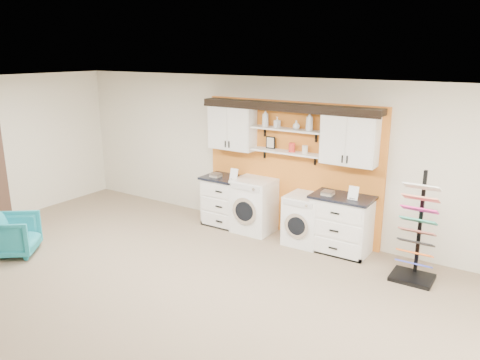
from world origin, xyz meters
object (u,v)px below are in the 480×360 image
Objects in this scene: base_cabinet_left at (228,201)px; armchair at (13,235)px; base_cabinet_right at (341,224)px; dryer at (305,219)px; sample_rack at (416,246)px; washer at (254,205)px.

armchair is (-2.17, -3.04, -0.14)m from base_cabinet_left.
dryer is at bearing -179.70° from base_cabinet_right.
sample_rack is at bearing -15.58° from base_cabinet_right.
base_cabinet_right is 5.38m from armchair.
base_cabinet_right is at bearing 0.11° from washer.
base_cabinet_left reaches higher than dryer.
base_cabinet_left is at bearing 173.77° from sample_rack.
sample_rack is 6.30m from armchair.
washer is 1.37× the size of armchair.
base_cabinet_right is at bearing 0.30° from dryer.
base_cabinet_right is at bearing -0.00° from base_cabinet_left.
washer is (-1.68, -0.00, 0.01)m from base_cabinet_right.
sample_rack is at bearing -6.76° from washer.
base_cabinet_right is at bearing 163.91° from sample_rack.
base_cabinet_right is 0.65m from dryer.
dryer is at bearing -90.32° from armchair.
washer is 2.97m from sample_rack.
washer is 1.14× the size of dryer.
base_cabinet_right reaches higher than dryer.
armchair is (-3.78, -3.04, -0.10)m from dryer.
base_cabinet_left is 0.97× the size of base_cabinet_right.
sample_rack is at bearing -10.35° from dryer.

